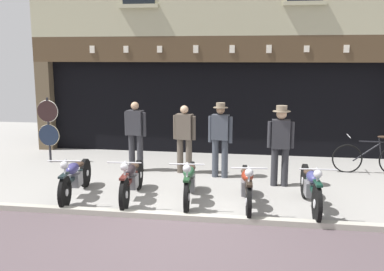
% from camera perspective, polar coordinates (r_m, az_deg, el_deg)
% --- Properties ---
extents(ground, '(22.50, 22.00, 0.18)m').
position_cam_1_polar(ground, '(6.68, -2.85, -14.50)').
color(ground, gray).
extents(shop_facade, '(10.80, 4.42, 6.48)m').
position_cam_1_polar(shop_facade, '(14.00, 3.71, 6.16)').
color(shop_facade, black).
rests_on(shop_facade, ground).
extents(motorcycle_left, '(0.62, 1.96, 0.90)m').
position_cam_1_polar(motorcycle_left, '(8.93, -15.05, -5.27)').
color(motorcycle_left, black).
rests_on(motorcycle_left, ground).
extents(motorcycle_center_left, '(0.62, 1.96, 0.91)m').
position_cam_1_polar(motorcycle_center_left, '(8.56, -7.90, -5.67)').
color(motorcycle_center_left, black).
rests_on(motorcycle_center_left, ground).
extents(motorcycle_center, '(0.62, 1.94, 0.91)m').
position_cam_1_polar(motorcycle_center, '(8.35, -0.33, -5.97)').
color(motorcycle_center, black).
rests_on(motorcycle_center, ground).
extents(motorcycle_center_right, '(0.62, 1.93, 0.91)m').
position_cam_1_polar(motorcycle_center_right, '(8.17, 7.18, -6.45)').
color(motorcycle_center_right, black).
rests_on(motorcycle_center_right, ground).
extents(motorcycle_right, '(0.62, 2.04, 0.93)m').
position_cam_1_polar(motorcycle_right, '(8.24, 15.29, -6.46)').
color(motorcycle_right, black).
rests_on(motorcycle_right, ground).
extents(salesman_left, '(0.55, 0.28, 1.69)m').
position_cam_1_polar(salesman_left, '(10.59, -7.41, 0.34)').
color(salesman_left, '#2D2D33').
rests_on(salesman_left, ground).
extents(shopkeeper_center, '(0.55, 0.28, 1.63)m').
position_cam_1_polar(shopkeeper_center, '(10.31, -1.00, -0.07)').
color(shopkeeper_center, brown).
rests_on(shopkeeper_center, ground).
extents(salesman_right, '(0.56, 0.33, 1.73)m').
position_cam_1_polar(salesman_right, '(9.95, 3.72, -0.10)').
color(salesman_right, '#3D424C').
rests_on(salesman_right, ground).
extents(assistant_far_right, '(0.56, 0.37, 1.74)m').
position_cam_1_polar(assistant_far_right, '(9.44, 11.52, -0.74)').
color(assistant_far_right, '#2D2D33').
rests_on(assistant_far_right, ground).
extents(tyre_sign_pole, '(0.58, 0.06, 1.71)m').
position_cam_1_polar(tyre_sign_pole, '(11.95, -18.30, 1.43)').
color(tyre_sign_pole, '#232328').
rests_on(tyre_sign_pole, ground).
extents(advert_board_near, '(0.66, 0.03, 0.93)m').
position_cam_1_polar(advert_board_near, '(12.36, 10.64, 5.68)').
color(advert_board_near, silver).
extents(advert_board_far, '(0.66, 0.03, 1.05)m').
position_cam_1_polar(advert_board_far, '(12.41, 14.83, 5.86)').
color(advert_board_far, silver).
extents(leaning_bicycle, '(1.78, 0.50, 0.94)m').
position_cam_1_polar(leaning_bicycle, '(11.20, 22.40, -2.75)').
color(leaning_bicycle, black).
rests_on(leaning_bicycle, ground).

